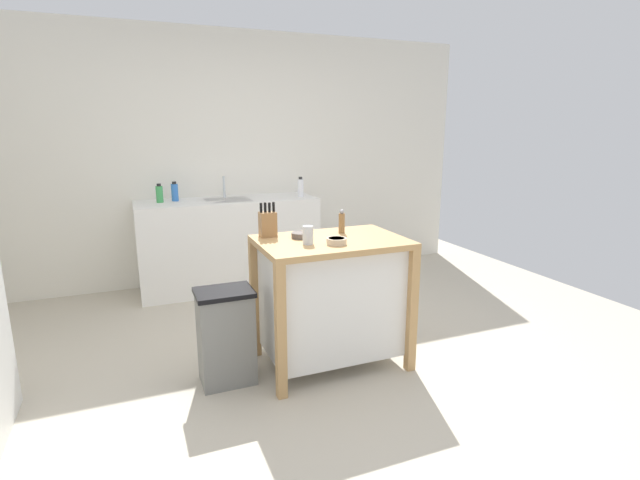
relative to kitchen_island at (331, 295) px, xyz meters
The scene contains 14 objects.
ground_plane 0.54m from the kitchen_island, 138.10° to the right, with size 6.30×6.30×0.00m, color #BCB29E.
wall_back 2.40m from the kitchen_island, 93.72° to the left, with size 5.30×0.10×2.60m, color silver.
kitchen_island is the anchor object (origin of this frame).
knife_block 0.66m from the kitchen_island, 147.52° to the left, with size 0.11×0.09×0.24m.
bowl_ceramic_small 0.47m from the kitchen_island, 147.38° to the left, with size 0.13×0.13×0.04m.
bowl_stoneware_deep 0.44m from the kitchen_island, 99.86° to the right, with size 0.13×0.13×0.04m.
drinking_cup 0.50m from the kitchen_island, 159.96° to the right, with size 0.07×0.07×0.12m.
pepper_grinder 0.52m from the kitchen_island, 46.04° to the left, with size 0.04×0.04×0.17m.
trash_bin 0.75m from the kitchen_island, behind, with size 0.36×0.28×0.63m.
sink_counter 1.94m from the kitchen_island, 99.37° to the left, with size 1.79×0.60×0.92m.
sink_faucet 2.14m from the kitchen_island, 98.74° to the left, with size 0.02×0.02×0.22m.
bottle_dish_soap 1.95m from the kitchen_island, 76.44° to the left, with size 0.06×0.06×0.21m.
bottle_spray_cleaner 2.22m from the kitchen_island, 112.03° to the left, with size 0.07×0.07×0.19m.
bottle_hand_soap 2.24m from the kitchen_island, 116.03° to the left, with size 0.07×0.07×0.18m.
Camera 1 is at (-1.09, -2.71, 1.63)m, focal length 26.64 mm.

